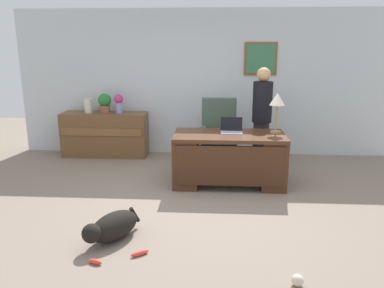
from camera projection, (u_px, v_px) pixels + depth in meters
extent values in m
plane|color=gray|center=(196.00, 205.00, 5.03)|extent=(12.00, 12.00, 0.00)
cube|color=silver|center=(203.00, 83.00, 7.21)|extent=(7.00, 0.12, 2.70)
cube|color=brown|center=(261.00, 59.00, 6.96)|extent=(0.59, 0.03, 0.59)
cube|color=#3B7650|center=(261.00, 59.00, 6.94)|extent=(0.51, 0.01, 0.51)
cube|color=#4C2B19|center=(229.00, 136.00, 5.63)|extent=(1.64, 0.82, 0.05)
cube|color=#4C2B19|center=(186.00, 160.00, 5.76)|extent=(0.36, 0.76, 0.72)
cube|color=#4C2B19|center=(272.00, 161.00, 5.69)|extent=(0.36, 0.76, 0.72)
cube|color=#412415|center=(230.00, 166.00, 5.35)|extent=(1.54, 0.04, 0.58)
cube|color=brown|center=(105.00, 134.00, 7.21)|extent=(1.58, 0.48, 0.82)
cube|color=brown|center=(101.00, 132.00, 6.95)|extent=(1.48, 0.02, 0.14)
cube|color=#475B4C|center=(219.00, 145.00, 6.59)|extent=(0.60, 0.58, 0.18)
cylinder|color=black|center=(218.00, 158.00, 6.64)|extent=(0.10, 0.10, 0.28)
cylinder|color=black|center=(218.00, 164.00, 6.67)|extent=(0.52, 0.52, 0.05)
cube|color=#475B4C|center=(219.00, 118.00, 6.71)|extent=(0.60, 0.12, 0.70)
cube|color=#475B4C|center=(204.00, 134.00, 6.55)|extent=(0.08, 0.50, 0.22)
cube|color=#475B4C|center=(234.00, 134.00, 6.52)|extent=(0.08, 0.50, 0.22)
cylinder|color=#262323|center=(260.00, 146.00, 6.40)|extent=(0.26, 0.26, 0.82)
cylinder|color=black|center=(262.00, 102.00, 6.22)|extent=(0.32, 0.32, 0.66)
sphere|color=tan|center=(264.00, 75.00, 6.11)|extent=(0.23, 0.23, 0.23)
ellipsoid|color=black|center=(114.00, 226.00, 4.10)|extent=(0.58, 0.67, 0.30)
sphere|color=black|center=(92.00, 233.00, 3.86)|extent=(0.20, 0.20, 0.20)
cylinder|color=black|center=(135.00, 215.00, 4.34)|extent=(0.12, 0.15, 0.21)
cube|color=#B2B5BA|center=(232.00, 133.00, 5.67)|extent=(0.32, 0.22, 0.01)
cube|color=black|center=(231.00, 124.00, 5.74)|extent=(0.32, 0.01, 0.21)
cylinder|color=#9E8447|center=(276.00, 132.00, 5.70)|extent=(0.16, 0.16, 0.02)
cylinder|color=#9E8447|center=(276.00, 118.00, 5.65)|extent=(0.02, 0.02, 0.39)
cone|color=silver|center=(277.00, 99.00, 5.58)|extent=(0.22, 0.22, 0.18)
cylinder|color=#938DD2|center=(119.00, 108.00, 7.07)|extent=(0.13, 0.13, 0.19)
sphere|color=#C9378B|center=(119.00, 99.00, 7.02)|extent=(0.17, 0.17, 0.17)
cylinder|color=silver|center=(88.00, 106.00, 7.09)|extent=(0.14, 0.14, 0.26)
cylinder|color=brown|center=(105.00, 109.00, 7.09)|extent=(0.18, 0.18, 0.14)
sphere|color=#287F33|center=(105.00, 100.00, 7.05)|extent=(0.24, 0.24, 0.24)
sphere|color=beige|center=(298.00, 280.00, 3.32)|extent=(0.11, 0.11, 0.11)
ellipsoid|color=#E53F33|center=(140.00, 253.00, 3.80)|extent=(0.19, 0.15, 0.05)
ellipsoid|color=#E53F33|center=(95.00, 262.00, 3.65)|extent=(0.15, 0.09, 0.05)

